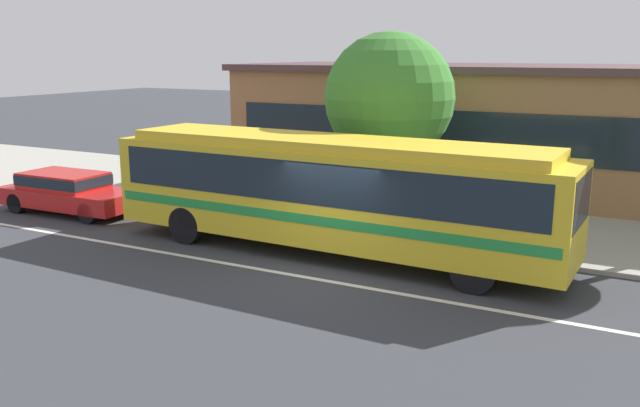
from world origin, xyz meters
TOP-DOWN VIEW (x-y plane):
  - ground_plane at (0.00, 0.00)m, footprint 120.00×120.00m
  - sidewalk_slab at (0.00, 6.51)m, footprint 60.00×8.00m
  - lane_stripe_center at (0.00, -0.80)m, footprint 56.00×0.16m
  - transit_bus at (-0.61, 1.16)m, footprint 11.99×2.75m
  - sedan_behind_bus at (-10.06, 1.23)m, footprint 4.67×1.93m
  - pedestrian_waiting_near_sign at (-0.36, 3.91)m, footprint 0.37×0.37m
  - bus_stop_sign at (4.70, 3.03)m, footprint 0.08×0.44m
  - street_tree_near_stop at (-0.67, 5.07)m, footprint 3.84×3.84m
  - station_building at (1.02, 11.58)m, footprint 19.34×7.57m

SIDE VIEW (x-z plane):
  - ground_plane at x=0.00m, z-range 0.00..0.00m
  - lane_stripe_center at x=0.00m, z-range 0.00..0.01m
  - sidewalk_slab at x=0.00m, z-range 0.00..0.12m
  - sedan_behind_bus at x=-10.06m, z-range 0.08..1.37m
  - pedestrian_waiting_near_sign at x=-0.36m, z-range 0.27..2.00m
  - bus_stop_sign at x=4.70m, z-range 0.45..2.76m
  - transit_bus at x=-0.61m, z-range 0.24..3.20m
  - station_building at x=1.02m, z-range 0.01..4.58m
  - street_tree_near_stop at x=-0.67m, z-range 0.95..6.47m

